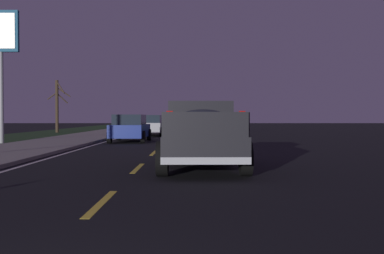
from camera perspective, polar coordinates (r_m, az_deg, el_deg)
ground at (r=30.04m, az=-2.88°, el=-1.44°), size 144.00×144.00×0.00m
sidewalk_shoulder at (r=30.85m, az=-13.52°, el=-1.29°), size 108.00×4.00×0.12m
grass_verge at (r=32.38m, az=-22.15°, el=-1.33°), size 108.00×6.00×0.01m
lane_markings at (r=32.25m, az=-7.16°, el=-1.25°), size 108.00×3.54×0.01m
pickup_truck at (r=12.92m, az=1.11°, el=-0.68°), size 5.46×2.35×1.87m
sedan_silver at (r=34.48m, az=-5.08°, el=0.21°), size 4.44×2.09×1.54m
sedan_blue at (r=26.40m, az=-7.62°, el=-0.12°), size 4.43×2.07×1.54m
sedan_green at (r=32.74m, az=0.68°, el=0.16°), size 4.41×2.03×1.54m
sedan_tan at (r=41.60m, az=-4.19°, el=0.40°), size 4.41×2.03×1.54m
gas_price_sign at (r=26.94m, az=-22.47°, el=9.49°), size 0.27×1.90×7.06m
bare_tree_far at (r=43.26m, az=-16.23°, el=2.64°), size 1.06×2.06×4.69m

